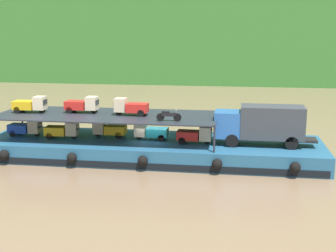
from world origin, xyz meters
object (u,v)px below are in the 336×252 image
Objects in this scene: mini_truck_lower_stern at (26,128)px; mini_truck_upper_stern at (30,104)px; motorcycle_upper_port at (169,116)px; cargo_barge at (152,149)px; covered_lorry at (262,124)px; mini_truck_lower_mid at (109,129)px; mini_truck_upper_mid at (82,105)px; mini_truck_lower_fore at (151,131)px; mini_truck_upper_fore at (131,107)px; mini_truck_lower_bow at (195,135)px; mini_truck_lower_aft at (63,130)px.

mini_truck_upper_stern reaches higher than mini_truck_lower_stern.
motorcycle_upper_port is at bearing -8.97° from mini_truck_upper_stern.
cargo_barge is 3.47× the size of covered_lorry.
mini_truck_lower_mid is at bearing 155.59° from motorcycle_upper_port.
mini_truck_upper_mid is at bearing 174.65° from cargo_barge.
motorcycle_upper_port is at bearing -49.26° from cargo_barge.
mini_truck_lower_fore is 10.41m from mini_truck_upper_stern.
mini_truck_lower_fore is (10.74, 0.19, 0.00)m from mini_truck_lower_stern.
cargo_barge is at bearing 0.08° from mini_truck_upper_stern.
mini_truck_lower_fore is 6.22m from mini_truck_upper_mid.
mini_truck_lower_stern is 10.74m from mini_truck_lower_fore.
mini_truck_lower_mid is at bearing 173.29° from mini_truck_lower_fore.
mini_truck_upper_mid reaches higher than covered_lorry.
mini_truck_lower_stern is at bearing 179.18° from covered_lorry.
motorcycle_upper_port is (3.42, -1.98, -0.26)m from mini_truck_upper_fore.
mini_truck_lower_stern is 1.00× the size of mini_truck_lower_fore.
mini_truck_lower_mid is 3.01m from mini_truck_upper_mid.
cargo_barge is 1.45m from mini_truck_lower_fore.
motorcycle_upper_port is (5.41, -2.46, 1.74)m from mini_truck_lower_mid.
mini_truck_lower_stern is 14.45m from mini_truck_lower_bow.
mini_truck_lower_stern is 7.14m from mini_truck_lower_mid.
motorcycle_upper_port is at bearing -30.02° from mini_truck_upper_fore.
mini_truck_upper_fore is (9.11, 0.14, 2.00)m from mini_truck_lower_stern.
mini_truck_lower_mid and mini_truck_lower_fore have the same top height.
mini_truck_upper_mid is at bearing 176.46° from covered_lorry.
mini_truck_upper_stern is 1.45× the size of motorcycle_upper_port.
mini_truck_upper_stern and mini_truck_upper_fore have the same top height.
mini_truck_lower_mid is 3.65m from mini_truck_lower_fore.
motorcycle_upper_port reaches higher than mini_truck_lower_aft.
mini_truck_lower_aft is 1.00× the size of mini_truck_lower_bow.
mini_truck_lower_stern is 9.33m from mini_truck_upper_fore.
mini_truck_upper_mid is (1.43, 1.06, 2.00)m from mini_truck_lower_aft.
mini_truck_upper_stern reaches higher than mini_truck_lower_bow.
mini_truck_upper_fore is at bearing 149.98° from motorcycle_upper_port.
mini_truck_lower_aft is at bearing -7.02° from mini_truck_lower_stern.
cargo_barge is 4.06m from motorcycle_upper_port.
mini_truck_lower_mid and mini_truck_lower_bow have the same top height.
mini_truck_upper_stern is at bearing 179.00° from covered_lorry.
motorcycle_upper_port is (1.64, -1.91, 3.18)m from cargo_barge.
mini_truck_upper_fore is (-1.63, -0.05, 2.00)m from mini_truck_lower_fore.
mini_truck_upper_mid is at bearing 7.59° from mini_truck_upper_stern.
covered_lorry is 2.86× the size of mini_truck_upper_stern.
mini_truck_lower_mid is at bearing 171.42° from mini_truck_lower_bow.
mini_truck_lower_mid is (-12.46, 0.90, -1.00)m from covered_lorry.
mini_truck_lower_fore is 3.22m from motorcycle_upper_port.
mini_truck_lower_mid is at bearing 15.77° from mini_truck_lower_aft.
mini_truck_lower_stern is 5.29m from mini_truck_upper_mid.
mini_truck_upper_stern reaches higher than covered_lorry.
mini_truck_lower_stern is at bearing -179.64° from cargo_barge.
motorcycle_upper_port is at bearing -167.51° from covered_lorry.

